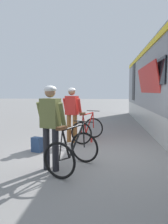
{
  "coord_description": "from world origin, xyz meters",
  "views": [
    {
      "loc": [
        -0.0,
        -5.23,
        1.64
      ],
      "look_at": [
        -0.66,
        0.65,
        1.05
      ],
      "focal_mm": 33.04,
      "sensor_mm": 36.0,
      "label": 1
    }
  ],
  "objects_px": {
    "bicycle_near_red": "(88,129)",
    "bicycle_far_black": "(73,151)",
    "backpack_on_platform": "(37,145)",
    "cyclist_far_in_olive": "(51,120)",
    "cyclist_near_in_red": "(72,110)",
    "water_bottle_near_the_bikes": "(92,139)"
  },
  "relations": [
    {
      "from": "cyclist_far_in_olive",
      "to": "bicycle_near_red",
      "type": "height_order",
      "value": "cyclist_far_in_olive"
    },
    {
      "from": "cyclist_far_in_olive",
      "to": "bicycle_near_red",
      "type": "distance_m",
      "value": 2.75
    },
    {
      "from": "cyclist_near_in_red",
      "to": "bicycle_near_red",
      "type": "distance_m",
      "value": 0.85
    },
    {
      "from": "bicycle_near_red",
      "to": "water_bottle_near_the_bikes",
      "type": "bearing_deg",
      "value": -51.28
    },
    {
      "from": "bicycle_near_red",
      "to": "bicycle_far_black",
      "type": "xyz_separation_m",
      "value": [
        -0.07,
        -2.57,
        0.0
      ]
    },
    {
      "from": "bicycle_far_black",
      "to": "water_bottle_near_the_bikes",
      "type": "height_order",
      "value": "bicycle_far_black"
    },
    {
      "from": "backpack_on_platform",
      "to": "water_bottle_near_the_bikes",
      "type": "height_order",
      "value": "backpack_on_platform"
    },
    {
      "from": "bicycle_near_red",
      "to": "cyclist_far_in_olive",
      "type": "bearing_deg",
      "value": -101.3
    },
    {
      "from": "bicycle_near_red",
      "to": "bicycle_far_black",
      "type": "height_order",
      "value": "same"
    },
    {
      "from": "cyclist_near_in_red",
      "to": "backpack_on_platform",
      "type": "xyz_separation_m",
      "value": [
        -0.77,
        -1.16,
        -0.85
      ]
    },
    {
      "from": "cyclist_near_in_red",
      "to": "bicycle_far_black",
      "type": "bearing_deg",
      "value": -79.9
    },
    {
      "from": "water_bottle_near_the_bikes",
      "to": "cyclist_near_in_red",
      "type": "bearing_deg",
      "value": -174.53
    },
    {
      "from": "cyclist_far_in_olive",
      "to": "backpack_on_platform",
      "type": "bearing_deg",
      "value": 120.89
    },
    {
      "from": "bicycle_near_red",
      "to": "bicycle_far_black",
      "type": "relative_size",
      "value": 0.99
    },
    {
      "from": "cyclist_near_in_red",
      "to": "water_bottle_near_the_bikes",
      "type": "distance_m",
      "value": 1.15
    },
    {
      "from": "cyclist_far_in_olive",
      "to": "bicycle_near_red",
      "type": "xyz_separation_m",
      "value": [
        0.52,
        2.62,
        -0.65
      ]
    },
    {
      "from": "bicycle_far_black",
      "to": "cyclist_near_in_red",
      "type": "bearing_deg",
      "value": 100.1
    },
    {
      "from": "cyclist_far_in_olive",
      "to": "bicycle_far_black",
      "type": "height_order",
      "value": "cyclist_far_in_olive"
    },
    {
      "from": "cyclist_far_in_olive",
      "to": "backpack_on_platform",
      "type": "xyz_separation_m",
      "value": [
        -0.73,
        1.23,
        -0.85
      ]
    },
    {
      "from": "backpack_on_platform",
      "to": "bicycle_near_red",
      "type": "bearing_deg",
      "value": 66.68
    },
    {
      "from": "bicycle_near_red",
      "to": "bicycle_far_black",
      "type": "bearing_deg",
      "value": -91.63
    },
    {
      "from": "cyclist_far_in_olive",
      "to": "backpack_on_platform",
      "type": "height_order",
      "value": "cyclist_far_in_olive"
    }
  ]
}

